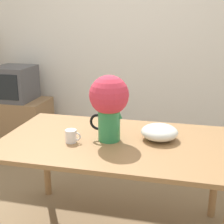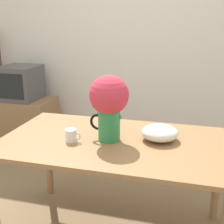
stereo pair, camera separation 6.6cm
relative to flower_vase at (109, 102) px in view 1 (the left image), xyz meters
The scene contains 7 objects.
wall_back 1.86m from the flower_vase, 94.76° to the left, with size 8.00×0.05×2.60m.
table 0.36m from the flower_vase, ahead, with size 1.57×0.93×0.76m.
flower_vase is the anchor object (origin of this frame).
coffee_mug 0.34m from the flower_vase, 157.44° to the right, with size 0.11×0.08×0.09m.
white_bowl 0.41m from the flower_vase, 14.73° to the left, with size 0.25×0.25×0.11m.
tv_stand 2.21m from the flower_vase, 137.38° to the left, with size 0.76×0.50×0.60m.
tv_set 2.09m from the flower_vase, 137.42° to the left, with size 0.44×0.47×0.41m.
Camera 1 is at (0.64, -1.89, 1.57)m, focal length 50.00 mm.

